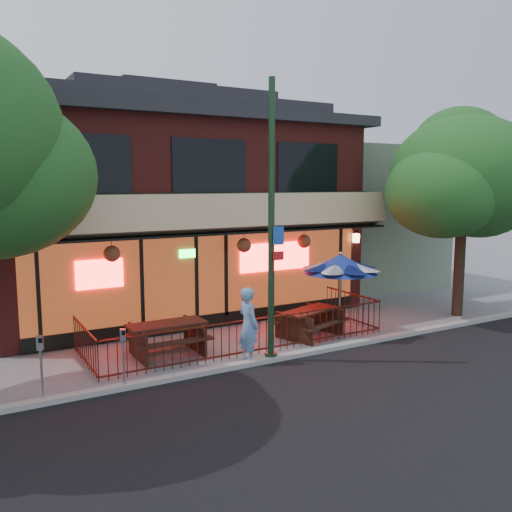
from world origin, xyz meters
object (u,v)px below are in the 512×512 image
Objects in this scene: picnic_table_left at (167,334)px; patio_umbrella at (341,264)px; pedestrian at (248,325)px; parking_meter_far at (41,358)px; street_tree_right at (463,169)px; picnic_table_right at (310,319)px; parking_meter_near at (123,348)px; street_light at (271,237)px.

patio_umbrella is at bearing -6.68° from picnic_table_left.
pedestrian reaches higher than parking_meter_far.
street_tree_right is 3.63× the size of pedestrian.
picnic_table_left reaches higher than picnic_table_right.
patio_umbrella reaches higher than parking_meter_near.
street_tree_right is 5.17× the size of parking_meter_near.
street_light reaches higher than parking_meter_near.
street_tree_right is 14.13m from parking_meter_far.
parking_meter_near is (-5.92, -1.36, 0.39)m from picnic_table_right.
picnic_table_right is at bearing -5.74° from picnic_table_left.
street_tree_right reaches higher than pedestrian.
patio_umbrella is 1.74× the size of parking_meter_far.
picnic_table_right is 2.98m from pedestrian.
street_tree_right is 3.47× the size of picnic_table_left.
parking_meter_near is (-1.66, -1.79, 0.35)m from picnic_table_left.
picnic_table_left is 4.28m from picnic_table_right.
patio_umbrella reaches higher than parking_meter_far.
pedestrian is at bearing 3.36° from parking_meter_near.
street_tree_right is 4.94× the size of parking_meter_far.
parking_meter_near reaches higher than picnic_table_right.
street_tree_right is 7.40m from picnic_table_right.
parking_meter_near is (-11.85, -1.07, -4.04)m from street_tree_right.
picnic_table_left is 2.27m from pedestrian.
picnic_table_left is at bearing 174.26° from picnic_table_right.
parking_meter_far is at bearing 179.97° from street_light.
street_tree_right is 5.73m from patio_umbrella.
parking_meter_far is (-7.59, -1.28, 0.43)m from picnic_table_right.
patio_umbrella is at bearing 19.77° from street_light.
picnic_table_right is (2.11, 1.29, -2.62)m from street_light.
street_tree_right reaches higher than street_light.
street_light is at bearing -0.03° from parking_meter_far.
picnic_table_left is 5.48m from patio_umbrella.
picnic_table_left is 2.47m from parking_meter_near.
patio_umbrella is (-4.97, 0.11, -2.84)m from street_tree_right.
patio_umbrella reaches higher than pedestrian.
picnic_table_right is 0.90× the size of patio_umbrella.
pedestrian is at bearing -45.92° from picnic_table_left.
street_tree_right reaches higher than parking_meter_far.
pedestrian is (-2.71, -1.17, 0.43)m from picnic_table_right.
street_light reaches higher than parking_meter_far.
patio_umbrella is at bearing 178.68° from street_tree_right.
picnic_table_right is 1.65× the size of parking_meter_near.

